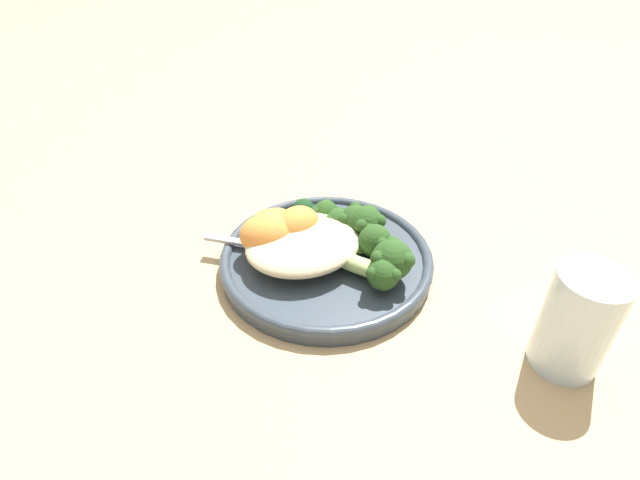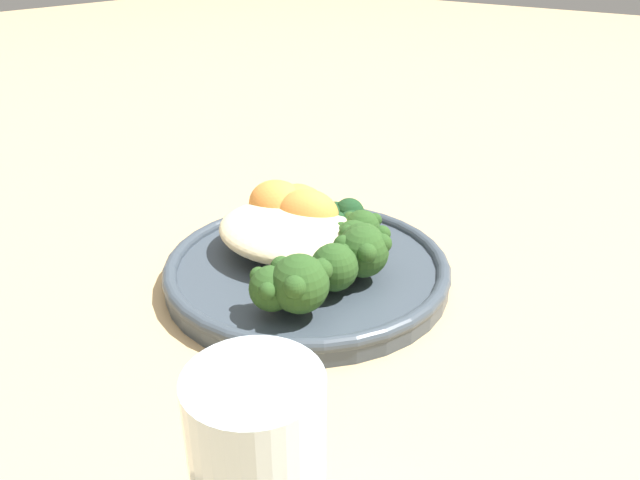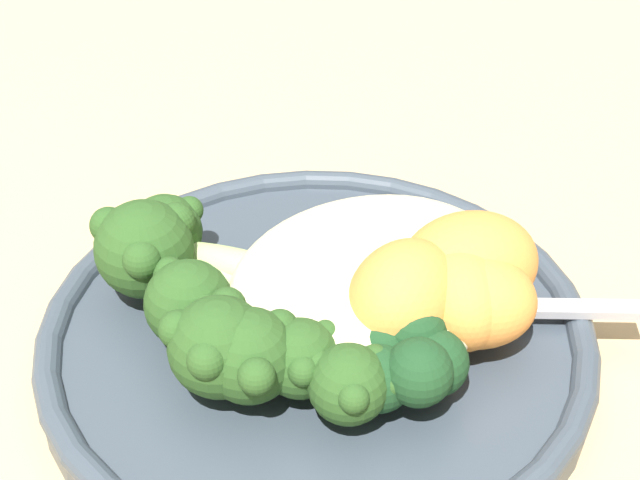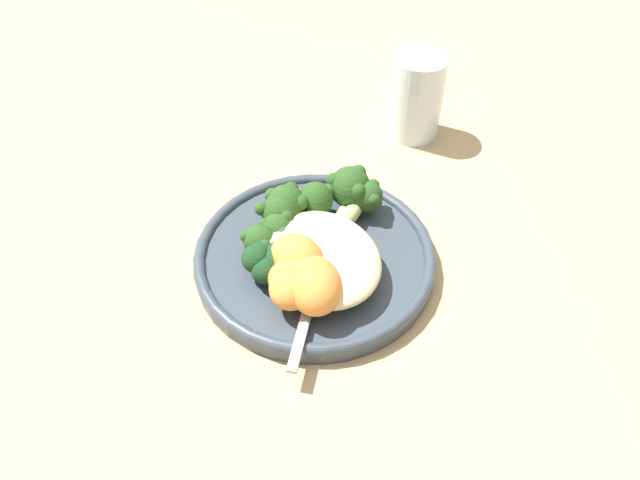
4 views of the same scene
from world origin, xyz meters
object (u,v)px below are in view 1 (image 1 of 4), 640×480
object	(u,v)px
broccoli_stalk_2	(363,243)
sweet_potato_chunk_1	(277,227)
broccoli_stalk_0	(364,268)
broccoli_stalk_6	(323,223)
broccoli_stalk_5	(332,230)
broccoli_stalk_3	(356,228)
water_glass	(577,322)
broccoli_stalk_1	(383,259)
plate	(326,259)
sweet_potato_chunk_3	(268,234)
kale_tuft	(304,218)
broccoli_stalk_7	(313,227)
sweet_potato_chunk_0	(274,227)
spoon	(270,246)
broccoli_stalk_4	(346,226)
sweet_potato_chunk_2	(297,226)
quinoa_mound	(303,244)

from	to	relation	value
broccoli_stalk_2	sweet_potato_chunk_1	xyz separation A→B (m)	(-0.08, 0.06, 0.00)
broccoli_stalk_0	broccoli_stalk_2	world-z (taller)	broccoli_stalk_2
broccoli_stalk_2	broccoli_stalk_6	size ratio (longest dim) A/B	1.21
broccoli_stalk_2	broccoli_stalk_5	xyz separation A→B (m)	(-0.02, 0.04, -0.00)
broccoli_stalk_3	water_glass	size ratio (longest dim) A/B	1.09
broccoli_stalk_1	broccoli_stalk_3	xyz separation A→B (m)	(-0.00, 0.06, -0.00)
plate	broccoli_stalk_2	world-z (taller)	broccoli_stalk_2
plate	sweet_potato_chunk_3	size ratio (longest dim) A/B	3.89
plate	broccoli_stalk_3	world-z (taller)	broccoli_stalk_3
broccoli_stalk_0	broccoli_stalk_1	distance (m)	0.02
broccoli_stalk_0	kale_tuft	xyz separation A→B (m)	(-0.02, 0.10, 0.00)
broccoli_stalk_6	broccoli_stalk_7	distance (m)	0.01
plate	sweet_potato_chunk_0	world-z (taller)	sweet_potato_chunk_0
broccoli_stalk_2	broccoli_stalk_6	distance (m)	0.06
spoon	broccoli_stalk_4	bearing A→B (deg)	-152.57
broccoli_stalk_0	water_glass	world-z (taller)	water_glass
broccoli_stalk_0	broccoli_stalk_3	distance (m)	0.06
broccoli_stalk_5	sweet_potato_chunk_2	distance (m)	0.04
broccoli_stalk_0	spoon	size ratio (longest dim) A/B	1.11
sweet_potato_chunk_0	spoon	distance (m)	0.02
sweet_potato_chunk_0	sweet_potato_chunk_3	xyz separation A→B (m)	(-0.01, -0.01, 0.00)
broccoli_stalk_1	sweet_potato_chunk_0	distance (m)	0.13
plate	broccoli_stalk_6	xyz separation A→B (m)	(0.01, 0.03, 0.02)
broccoli_stalk_3	broccoli_stalk_7	xyz separation A→B (m)	(-0.04, 0.03, -0.01)
plate	broccoli_stalk_4	distance (m)	0.04
sweet_potato_chunk_0	broccoli_stalk_5	bearing A→B (deg)	-20.87
plate	broccoli_stalk_0	size ratio (longest dim) A/B	2.19
broccoli_stalk_1	sweet_potato_chunk_3	bearing A→B (deg)	-175.54
sweet_potato_chunk_3	spoon	size ratio (longest dim) A/B	0.62
sweet_potato_chunk_1	broccoli_stalk_2	bearing A→B (deg)	-37.39
broccoli_stalk_4	quinoa_mound	bearing A→B (deg)	169.77
plate	quinoa_mound	bearing A→B (deg)	166.56
plate	sweet_potato_chunk_1	xyz separation A→B (m)	(-0.04, 0.04, 0.03)
quinoa_mound	broccoli_stalk_5	world-z (taller)	same
broccoli_stalk_4	spoon	distance (m)	0.09
broccoli_stalk_2	sweet_potato_chunk_2	size ratio (longest dim) A/B	2.01
broccoli_stalk_4	sweet_potato_chunk_0	world-z (taller)	sweet_potato_chunk_0
broccoli_stalk_4	sweet_potato_chunk_2	distance (m)	0.06
broccoli_stalk_3	kale_tuft	bearing A→B (deg)	126.90
quinoa_mound	sweet_potato_chunk_3	world-z (taller)	sweet_potato_chunk_3
water_glass	broccoli_stalk_3	bearing A→B (deg)	116.39
plate	sweet_potato_chunk_2	bearing A→B (deg)	128.47
broccoli_stalk_7	broccoli_stalk_2	bearing A→B (deg)	-127.40
broccoli_stalk_3	spoon	xyz separation A→B (m)	(-0.09, 0.03, -0.01)
broccoli_stalk_6	sweet_potato_chunk_2	bearing A→B (deg)	135.72
plate	sweet_potato_chunk_3	world-z (taller)	sweet_potato_chunk_3
broccoli_stalk_6	water_glass	xyz separation A→B (m)	(0.13, -0.24, 0.02)
sweet_potato_chunk_2	broccoli_stalk_0	bearing A→B (deg)	-64.20
quinoa_mound	kale_tuft	world-z (taller)	kale_tuft
broccoli_stalk_3	sweet_potato_chunk_0	size ratio (longest dim) A/B	2.03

